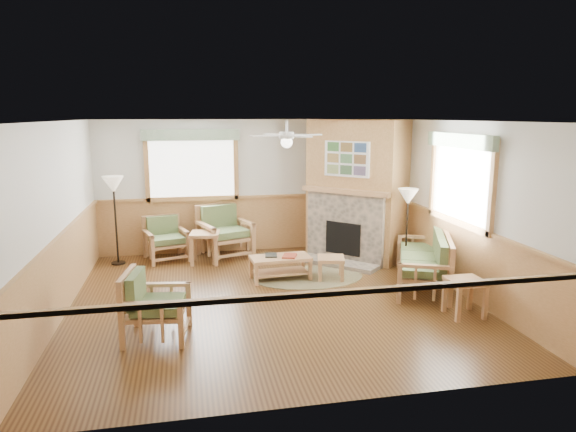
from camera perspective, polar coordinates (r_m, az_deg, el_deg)
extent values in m
cube|color=#4D3015|center=(8.02, -1.84, -9.19)|extent=(6.00, 6.00, 0.01)
cube|color=white|center=(7.52, -1.98, 10.51)|extent=(6.00, 6.00, 0.01)
cube|color=silver|center=(10.59, -4.57, 3.35)|extent=(6.00, 0.02, 2.70)
cube|color=silver|center=(4.81, 4.00, -6.24)|extent=(6.00, 0.02, 2.70)
cube|color=silver|center=(7.76, -24.31, -0.49)|extent=(0.02, 6.00, 2.70)
cube|color=silver|center=(8.66, 18.08, 1.07)|extent=(0.02, 6.00, 2.70)
cylinder|color=brown|center=(9.02, 2.24, -6.79)|extent=(2.00, 2.00, 0.01)
cube|color=maroon|center=(8.77, 0.17, -4.37)|extent=(0.31, 0.36, 0.03)
cube|color=black|center=(8.83, -1.89, -4.30)|extent=(0.24, 0.30, 0.03)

